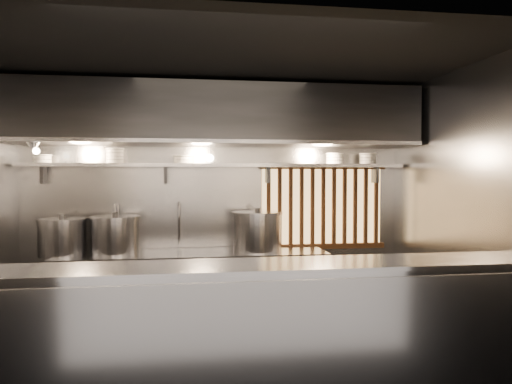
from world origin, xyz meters
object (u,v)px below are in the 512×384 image
object	(u,v)px
pendant_bulb	(210,158)
stock_pot_mid	(115,235)
heat_lamp	(34,145)
stock_pot_right	(257,231)
stock_pot_left	(62,237)

from	to	relation	value
pendant_bulb	stock_pot_mid	world-z (taller)	pendant_bulb
heat_lamp	stock_pot_right	size ratio (longest dim) A/B	0.47
stock_pot_mid	stock_pot_right	xyz separation A→B (m)	(1.58, -0.04, 0.02)
pendant_bulb	stock_pot_mid	xyz separation A→B (m)	(-1.05, -0.04, -0.85)
heat_lamp	stock_pot_mid	distance (m)	1.26
pendant_bulb	stock_pot_mid	distance (m)	1.35
pendant_bulb	heat_lamp	bearing A→B (deg)	-169.00
stock_pot_mid	heat_lamp	bearing A→B (deg)	-157.40
stock_pot_mid	stock_pot_right	world-z (taller)	stock_pot_right
heat_lamp	stock_pot_mid	bearing A→B (deg)	22.60
heat_lamp	stock_pot_mid	size ratio (longest dim) A/B	0.54
pendant_bulb	stock_pot_mid	bearing A→B (deg)	-177.99
stock_pot_right	heat_lamp	bearing A→B (deg)	-173.29
heat_lamp	stock_pot_mid	xyz separation A→B (m)	(0.75, 0.31, -0.96)
pendant_bulb	stock_pot_left	xyz separation A→B (m)	(-1.60, -0.06, -0.86)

